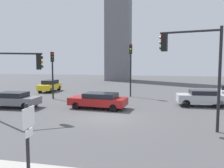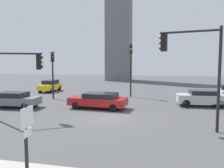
{
  "view_description": "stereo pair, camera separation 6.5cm",
  "coord_description": "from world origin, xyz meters",
  "views": [
    {
      "loc": [
        3.7,
        -15.15,
        3.75
      ],
      "look_at": [
        -0.5,
        3.71,
        1.94
      ],
      "focal_mm": 37.01,
      "sensor_mm": 36.0,
      "label": 1
    },
    {
      "loc": [
        3.77,
        -15.14,
        3.75
      ],
      "look_at": [
        -0.5,
        3.71,
        1.94
      ],
      "focal_mm": 37.01,
      "sensor_mm": 36.0,
      "label": 2
    }
  ],
  "objects": [
    {
      "name": "skyline_tower",
      "position": [
        -5.57,
        32.65,
        12.11
      ],
      "size": [
        4.9,
        4.9,
        24.22
      ],
      "primitive_type": "cube",
      "color": "slate",
      "rests_on": "ground_plane"
    },
    {
      "name": "traffic_light_2",
      "position": [
        0.22,
        9.8,
        3.93
      ],
      "size": [
        0.35,
        0.48,
        5.68
      ],
      "rotation": [
        0.0,
        0.0,
        -1.46
      ],
      "color": "black",
      "rests_on": "ground_plane"
    },
    {
      "name": "car_0",
      "position": [
        -10.6,
        12.04,
        0.77
      ],
      "size": [
        1.82,
        4.1,
        1.47
      ],
      "rotation": [
        0.0,
        0.0,
        -1.52
      ],
      "color": "yellow",
      "rests_on": "ground_plane"
    },
    {
      "name": "direction_sign",
      "position": [
        0.05,
        -9.54,
        1.66
      ],
      "size": [
        0.16,
        0.65,
        2.46
      ],
      "rotation": [
        0.0,
        0.0,
        0.09
      ],
      "color": "black",
      "rests_on": "ground_plane"
    },
    {
      "name": "traffic_light_0",
      "position": [
        -7.34,
        6.5,
        3.37
      ],
      "size": [
        0.45,
        0.48,
        4.81
      ],
      "rotation": [
        0.0,
        0.0,
        -0.94
      ],
      "color": "black",
      "rests_on": "ground_plane"
    },
    {
      "name": "traffic_light_1",
      "position": [
        5.22,
        -1.7,
        4.03
      ],
      "size": [
        3.26,
        0.98,
        5.64
      ],
      "rotation": [
        0.0,
        0.0,
        2.9
      ],
      "color": "black",
      "rests_on": "ground_plane"
    },
    {
      "name": "car_3",
      "position": [
        -1.4,
        2.75,
        0.69
      ],
      "size": [
        4.77,
        2.35,
        1.28
      ],
      "rotation": [
        0.0,
        0.0,
        3.06
      ],
      "color": "maroon",
      "rests_on": "ground_plane"
    },
    {
      "name": "ground_plane",
      "position": [
        0.0,
        0.0,
        0.0
      ],
      "size": [
        102.34,
        102.34,
        0.0
      ],
      "primitive_type": "plane",
      "color": "#4C4C4F"
    },
    {
      "name": "car_1",
      "position": [
        -8.28,
        1.52,
        0.7
      ],
      "size": [
        4.0,
        1.98,
        1.3
      ],
      "rotation": [
        0.0,
        0.0,
        0.05
      ],
      "color": "slate",
      "rests_on": "ground_plane"
    },
    {
      "name": "car_2",
      "position": [
        6.93,
        5.58,
        0.75
      ],
      "size": [
        4.07,
        2.0,
        1.39
      ],
      "rotation": [
        0.0,
        0.0,
        3.22
      ],
      "color": "#ADB2B7",
      "rests_on": "ground_plane"
    },
    {
      "name": "traffic_light_3",
      "position": [
        -5.44,
        -1.82,
        3.24
      ],
      "size": [
        2.53,
        1.68,
        4.55
      ],
      "rotation": [
        0.0,
        0.0,
        0.56
      ],
      "color": "black",
      "rests_on": "ground_plane"
    }
  ]
}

